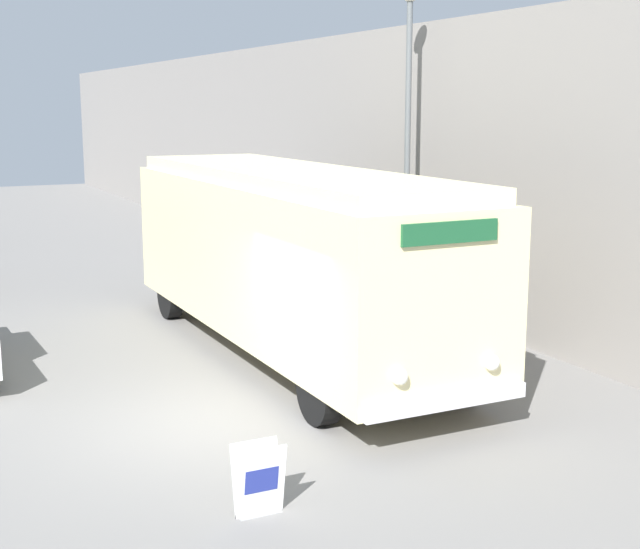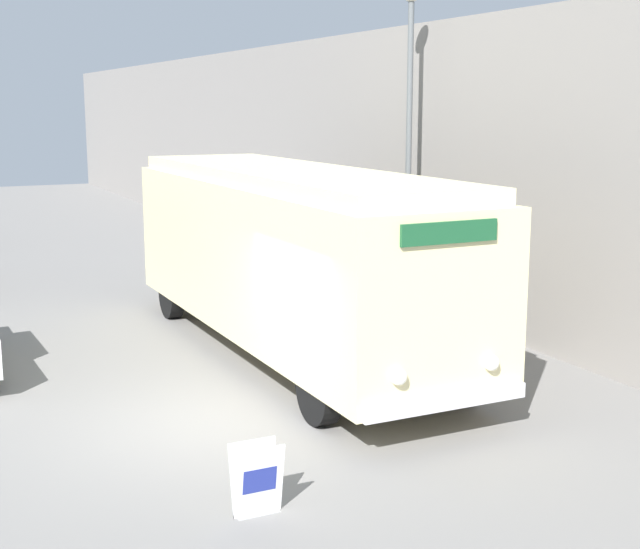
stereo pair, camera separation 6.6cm
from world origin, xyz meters
name	(u,v)px [view 2 (the right image)]	position (x,y,z in m)	size (l,w,h in m)	color
ground_plane	(204,426)	(0.00, 0.00, 0.00)	(80.00, 80.00, 0.00)	slate
building_wall_right	(325,157)	(6.81, 10.00, 3.04)	(0.30, 60.00, 6.09)	gray
vintage_bus	(290,251)	(2.61, 2.91, 1.86)	(2.60, 9.99, 3.31)	black
sign_board	(257,480)	(-0.35, -2.82, 0.39)	(0.55, 0.31, 0.81)	gray
streetlamp	(409,107)	(5.98, 4.44, 4.35)	(0.36, 0.36, 6.76)	#595E60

